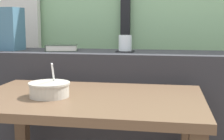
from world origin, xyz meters
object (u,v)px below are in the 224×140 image
(breakfast_table, at_px, (89,127))
(closed_book, at_px, (62,48))
(juice_glass, at_px, (125,44))
(soup_bowl, at_px, (49,89))
(coaster_square, at_px, (125,51))

(breakfast_table, distance_m, closed_book, 0.72)
(breakfast_table, height_order, juice_glass, juice_glass)
(soup_bowl, bearing_deg, coaster_square, 68.58)
(closed_book, relative_size, soup_bowl, 1.21)
(closed_book, height_order, soup_bowl, closed_book)
(coaster_square, bearing_deg, soup_bowl, -111.42)
(breakfast_table, xyz_separation_m, juice_glass, (0.08, 0.57, 0.32))
(breakfast_table, bearing_deg, juice_glass, 81.85)
(closed_book, bearing_deg, soup_bowl, -76.09)
(juice_glass, bearing_deg, coaster_square, 0.00)
(breakfast_table, relative_size, coaster_square, 9.70)
(coaster_square, relative_size, closed_book, 0.48)
(breakfast_table, bearing_deg, soup_bowl, -165.37)
(coaster_square, distance_m, closed_book, 0.39)
(coaster_square, height_order, juice_glass, juice_glass)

